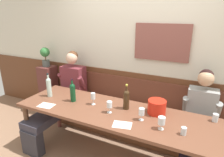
{
  "coord_description": "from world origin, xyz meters",
  "views": [
    {
      "loc": [
        0.97,
        -1.82,
        1.95
      ],
      "look_at": [
        -0.14,
        0.46,
        1.09
      ],
      "focal_mm": 31.17,
      "sensor_mm": 36.0,
      "label": 1
    }
  ],
  "objects_px": {
    "wine_glass_center_front": "(93,96)",
    "water_tumbler_center": "(215,118)",
    "wine_bottle_clear_water": "(126,99)",
    "wine_glass_mid_left": "(142,112)",
    "potted_plant": "(45,55)",
    "person_right_seat": "(198,127)",
    "water_tumbler_right": "(184,131)",
    "person_center_left_seat": "(63,94)",
    "wall_bench": "(129,119)",
    "wine_glass_right_end": "(162,121)",
    "ice_bucket": "(157,107)",
    "dining_table": "(112,116)",
    "wine_bottle_amber_mid": "(73,92)",
    "wine_glass_near_bucket": "(109,105)",
    "wine_bottle_green_tall": "(49,86)"
  },
  "relations": [
    {
      "from": "dining_table",
      "to": "wine_glass_right_end",
      "type": "height_order",
      "value": "wine_glass_right_end"
    },
    {
      "from": "dining_table",
      "to": "wine_glass_near_bucket",
      "type": "relative_size",
      "value": 16.89
    },
    {
      "from": "ice_bucket",
      "to": "potted_plant",
      "type": "bearing_deg",
      "value": 167.5
    },
    {
      "from": "wine_glass_center_front",
      "to": "potted_plant",
      "type": "relative_size",
      "value": 0.46
    },
    {
      "from": "wine_glass_center_front",
      "to": "wall_bench",
      "type": "bearing_deg",
      "value": 63.08
    },
    {
      "from": "dining_table",
      "to": "wine_glass_near_bucket",
      "type": "distance_m",
      "value": 0.19
    },
    {
      "from": "person_right_seat",
      "to": "ice_bucket",
      "type": "bearing_deg",
      "value": -166.36
    },
    {
      "from": "wine_bottle_green_tall",
      "to": "water_tumbler_center",
      "type": "bearing_deg",
      "value": 7.54
    },
    {
      "from": "person_center_left_seat",
      "to": "wine_glass_center_front",
      "type": "relative_size",
      "value": 7.93
    },
    {
      "from": "water_tumbler_center",
      "to": "potted_plant",
      "type": "distance_m",
      "value": 2.96
    },
    {
      "from": "wine_bottle_clear_water",
      "to": "wine_glass_right_end",
      "type": "xyz_separation_m",
      "value": [
        0.51,
        -0.27,
        -0.05
      ]
    },
    {
      "from": "ice_bucket",
      "to": "wine_glass_mid_left",
      "type": "distance_m",
      "value": 0.27
    },
    {
      "from": "person_right_seat",
      "to": "person_center_left_seat",
      "type": "bearing_deg",
      "value": 179.25
    },
    {
      "from": "wine_glass_right_end",
      "to": "wine_glass_mid_left",
      "type": "height_order",
      "value": "wine_glass_mid_left"
    },
    {
      "from": "ice_bucket",
      "to": "wine_bottle_clear_water",
      "type": "bearing_deg",
      "value": -171.64
    },
    {
      "from": "dining_table",
      "to": "ice_bucket",
      "type": "relative_size",
      "value": 11.39
    },
    {
      "from": "wall_bench",
      "to": "wine_glass_near_bucket",
      "type": "distance_m",
      "value": 0.92
    },
    {
      "from": "wall_bench",
      "to": "wine_glass_center_front",
      "type": "relative_size",
      "value": 17.09
    },
    {
      "from": "person_right_seat",
      "to": "wine_glass_center_front",
      "type": "height_order",
      "value": "person_right_seat"
    },
    {
      "from": "dining_table",
      "to": "wine_glass_center_front",
      "type": "bearing_deg",
      "value": 170.79
    },
    {
      "from": "person_right_seat",
      "to": "wine_glass_right_end",
      "type": "height_order",
      "value": "person_right_seat"
    },
    {
      "from": "wine_glass_right_end",
      "to": "wall_bench",
      "type": "bearing_deg",
      "value": 129.68
    },
    {
      "from": "wine_bottle_clear_water",
      "to": "wall_bench",
      "type": "bearing_deg",
      "value": 105.4
    },
    {
      "from": "dining_table",
      "to": "person_right_seat",
      "type": "distance_m",
      "value": 1.07
    },
    {
      "from": "wine_bottle_clear_water",
      "to": "wine_glass_mid_left",
      "type": "bearing_deg",
      "value": -34.87
    },
    {
      "from": "wall_bench",
      "to": "water_tumbler_center",
      "type": "relative_size",
      "value": 30.85
    },
    {
      "from": "wine_bottle_clear_water",
      "to": "wine_glass_mid_left",
      "type": "distance_m",
      "value": 0.32
    },
    {
      "from": "person_center_left_seat",
      "to": "water_tumbler_right",
      "type": "xyz_separation_m",
      "value": [
        1.95,
        -0.47,
        0.15
      ]
    },
    {
      "from": "person_center_left_seat",
      "to": "water_tumbler_right",
      "type": "bearing_deg",
      "value": -13.54
    },
    {
      "from": "dining_table",
      "to": "ice_bucket",
      "type": "xyz_separation_m",
      "value": [
        0.53,
        0.19,
        0.16
      ]
    },
    {
      "from": "wine_bottle_amber_mid",
      "to": "wine_bottle_clear_water",
      "type": "bearing_deg",
      "value": 8.67
    },
    {
      "from": "wine_bottle_clear_water",
      "to": "wine_glass_center_front",
      "type": "relative_size",
      "value": 2.02
    },
    {
      "from": "wine_glass_center_front",
      "to": "water_tumbler_center",
      "type": "xyz_separation_m",
      "value": [
        1.49,
        0.24,
        -0.07
      ]
    },
    {
      "from": "dining_table",
      "to": "wine_bottle_amber_mid",
      "type": "relative_size",
      "value": 7.73
    },
    {
      "from": "potted_plant",
      "to": "wine_glass_center_front",
      "type": "bearing_deg",
      "value": -24.09
    },
    {
      "from": "wine_glass_center_front",
      "to": "potted_plant",
      "type": "height_order",
      "value": "potted_plant"
    },
    {
      "from": "person_right_seat",
      "to": "water_tumbler_right",
      "type": "xyz_separation_m",
      "value": [
        -0.14,
        -0.44,
        0.18
      ]
    },
    {
      "from": "wine_glass_mid_left",
      "to": "person_right_seat",
      "type": "bearing_deg",
      "value": 30.38
    },
    {
      "from": "dining_table",
      "to": "wine_glass_near_bucket",
      "type": "height_order",
      "value": "wine_glass_near_bucket"
    },
    {
      "from": "wall_bench",
      "to": "wine_glass_mid_left",
      "type": "distance_m",
      "value": 1.0
    },
    {
      "from": "wall_bench",
      "to": "wine_bottle_clear_water",
      "type": "height_order",
      "value": "wine_bottle_clear_water"
    },
    {
      "from": "wine_bottle_clear_water",
      "to": "potted_plant",
      "type": "xyz_separation_m",
      "value": [
        -1.87,
        0.56,
        0.28
      ]
    },
    {
      "from": "wine_bottle_amber_mid",
      "to": "wine_bottle_clear_water",
      "type": "xyz_separation_m",
      "value": [
        0.76,
        0.12,
        -0.0
      ]
    },
    {
      "from": "water_tumbler_right",
      "to": "wall_bench",
      "type": "bearing_deg",
      "value": 138.33
    },
    {
      "from": "ice_bucket",
      "to": "water_tumbler_center",
      "type": "height_order",
      "value": "ice_bucket"
    },
    {
      "from": "wine_bottle_green_tall",
      "to": "wine_bottle_amber_mid",
      "type": "bearing_deg",
      "value": 2.19
    },
    {
      "from": "ice_bucket",
      "to": "wine_glass_near_bucket",
      "type": "relative_size",
      "value": 1.48
    },
    {
      "from": "wine_glass_near_bucket",
      "to": "person_right_seat",
      "type": "bearing_deg",
      "value": 19.49
    },
    {
      "from": "wall_bench",
      "to": "wine_bottle_clear_water",
      "type": "bearing_deg",
      "value": -74.6
    },
    {
      "from": "person_right_seat",
      "to": "wine_bottle_clear_water",
      "type": "height_order",
      "value": "person_right_seat"
    }
  ]
}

